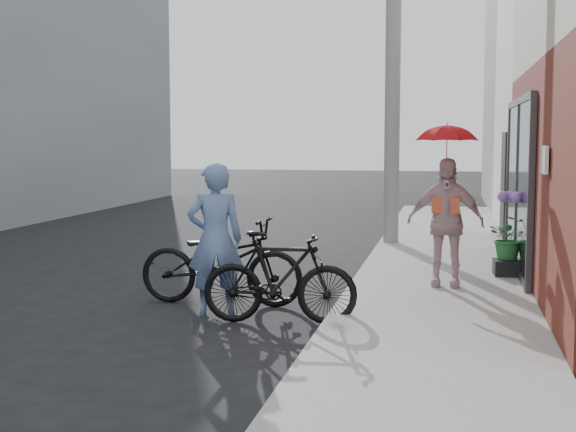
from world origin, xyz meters
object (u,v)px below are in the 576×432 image
(bike_left, at_px, (221,261))
(kimono_woman, at_px, (445,222))
(bike_right, at_px, (280,278))
(utility_pole, at_px, (393,57))
(officer, at_px, (215,239))
(planter, at_px, (509,267))

(bike_left, bearing_deg, kimono_woman, -65.69)
(bike_right, bearing_deg, utility_pole, -11.93)
(utility_pole, bearing_deg, officer, -104.89)
(officer, distance_m, planter, 4.47)
(bike_right, xyz_separation_m, kimono_woman, (1.77, 2.03, 0.44))
(kimono_woman, distance_m, planter, 1.51)
(bike_right, height_order, kimono_woman, kimono_woman)
(officer, xyz_separation_m, planter, (3.48, 2.73, -0.66))
(utility_pole, xyz_separation_m, kimono_woman, (1.02, -4.21, -2.54))
(kimono_woman, bearing_deg, bike_right, -129.39)
(officer, distance_m, kimono_woman, 3.12)
(officer, xyz_separation_m, kimono_woman, (2.60, 1.73, 0.07))
(bike_left, distance_m, bike_right, 1.25)
(officer, distance_m, bike_right, 0.95)
(utility_pole, relative_size, kimono_woman, 4.18)
(bike_left, distance_m, planter, 4.19)
(bike_right, bearing_deg, kimono_woman, -46.12)
(bike_left, height_order, planter, bike_left)
(utility_pole, bearing_deg, planter, -59.42)
(officer, relative_size, bike_right, 1.03)
(planter, bearing_deg, bike_right, -131.29)
(utility_pole, height_order, planter, utility_pole)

